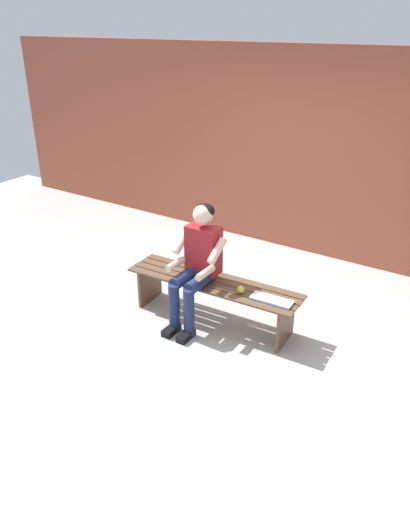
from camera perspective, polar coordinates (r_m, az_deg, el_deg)
ground_plane at (r=5.28m, az=-15.24°, el=-8.73°), size 10.00×7.00×0.04m
brick_wall at (r=6.86m, az=7.81°, el=12.22°), size 9.50×0.24×2.63m
bench_near at (r=5.11m, az=0.92°, el=-4.01°), size 1.88×0.54×0.46m
person_seated at (r=4.93m, az=-0.95°, el=-0.63°), size 0.50×0.69×1.27m
apple at (r=4.84m, az=4.18°, el=-3.89°), size 0.08×0.08×0.08m
book_open at (r=4.76m, az=7.71°, el=-5.07°), size 0.42×0.18×0.02m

